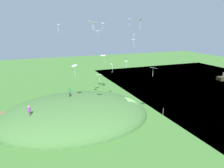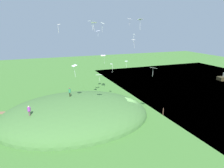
# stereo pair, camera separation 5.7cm
# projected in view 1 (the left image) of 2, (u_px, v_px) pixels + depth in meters

# --- Properties ---
(ground_plane) EXTENTS (160.00, 160.00, 0.00)m
(ground_plane) POSITION_uv_depth(u_px,v_px,m) (131.00, 110.00, 41.43)
(ground_plane) COLOR #3F712E
(grass_hill) EXTENTS (27.11, 21.13, 7.33)m
(grass_hill) POSITION_uv_depth(u_px,v_px,m) (75.00, 117.00, 38.36)
(grass_hill) COLOR #406C34
(grass_hill) RESTS_ON ground_plane
(person_on_hilltop) EXTENTS (0.47, 0.47, 1.66)m
(person_on_hilltop) POSITION_uv_depth(u_px,v_px,m) (70.00, 91.00, 37.94)
(person_on_hilltop) COLOR black
(person_on_hilltop) RESTS_ON grass_hill
(person_near_shore) EXTENTS (0.56, 0.56, 1.59)m
(person_near_shore) POSITION_uv_depth(u_px,v_px,m) (29.00, 110.00, 31.77)
(person_near_shore) COLOR #574C45
(person_near_shore) RESTS_ON grass_hill
(kite_0) EXTENTS (0.66, 0.77, 1.86)m
(kite_0) POSITION_uv_depth(u_px,v_px,m) (112.00, 65.00, 44.56)
(kite_0) COLOR white
(kite_1) EXTENTS (0.54, 0.70, 1.47)m
(kite_1) POSITION_uv_depth(u_px,v_px,m) (59.00, 25.00, 35.01)
(kite_1) COLOR white
(kite_2) EXTENTS (0.85, 1.12, 2.07)m
(kite_2) POSITION_uv_depth(u_px,v_px,m) (74.00, 66.00, 34.41)
(kite_2) COLOR white
(kite_3) EXTENTS (0.82, 0.83, 1.21)m
(kite_3) POSITION_uv_depth(u_px,v_px,m) (126.00, 62.00, 39.16)
(kite_3) COLOR white
(kite_4) EXTENTS (1.03, 1.20, 1.66)m
(kite_4) POSITION_uv_depth(u_px,v_px,m) (154.00, 68.00, 34.92)
(kite_4) COLOR white
(kite_5) EXTENTS (1.08, 0.80, 1.61)m
(kite_5) POSITION_uv_depth(u_px,v_px,m) (94.00, 23.00, 38.71)
(kite_5) COLOR white
(kite_6) EXTENTS (1.31, 1.16, 2.11)m
(kite_6) POSITION_uv_depth(u_px,v_px,m) (140.00, 20.00, 38.86)
(kite_6) COLOR white
(kite_7) EXTENTS (1.16, 0.92, 2.08)m
(kite_7) POSITION_uv_depth(u_px,v_px,m) (103.00, 56.00, 49.00)
(kite_7) COLOR silver
(kite_8) EXTENTS (0.85, 1.14, 1.26)m
(kite_8) POSITION_uv_depth(u_px,v_px,m) (98.00, 31.00, 43.98)
(kite_8) COLOR white
(kite_9) EXTENTS (0.99, 0.71, 1.19)m
(kite_9) POSITION_uv_depth(u_px,v_px,m) (99.00, 75.00, 35.01)
(kite_9) COLOR white
(kite_10) EXTENTS (1.36, 1.33, 1.58)m
(kite_10) POSITION_uv_depth(u_px,v_px,m) (130.00, 19.00, 50.67)
(kite_10) COLOR silver
(kite_11) EXTENTS (0.74, 0.94, 1.70)m
(kite_11) POSITION_uv_depth(u_px,v_px,m) (133.00, 40.00, 41.04)
(kite_11) COLOR silver
(kite_12) EXTENTS (1.14, 1.13, 1.54)m
(kite_12) POSITION_uv_depth(u_px,v_px,m) (91.00, 21.00, 36.67)
(kite_12) COLOR white
(kite_13) EXTENTS (1.12, 1.24, 1.91)m
(kite_13) POSITION_uv_depth(u_px,v_px,m) (103.00, 24.00, 42.14)
(kite_13) COLOR white
(kite_14) EXTENTS (0.79, 0.82, 1.92)m
(kite_14) POSITION_uv_depth(u_px,v_px,m) (134.00, 35.00, 49.12)
(kite_14) COLOR silver
(mooring_post) EXTENTS (0.14, 0.14, 1.38)m
(mooring_post) POSITION_uv_depth(u_px,v_px,m) (163.00, 112.00, 39.06)
(mooring_post) COLOR brown
(mooring_post) RESTS_ON ground_plane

